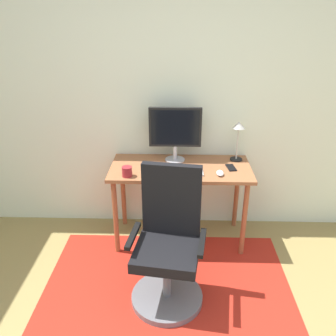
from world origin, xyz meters
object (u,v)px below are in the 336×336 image
desk (180,176)px  desk_lamp (238,133)px  keyboard (178,172)px  computer_mouse (220,173)px  office_chair (168,251)px  coffee_cup (127,172)px  monitor (175,130)px  cell_phone (231,168)px

desk → desk_lamp: (0.51, 0.17, 0.35)m
keyboard → computer_mouse: 0.36m
office_chair → coffee_cup: bearing=131.4°
desk_lamp → office_chair: (-0.60, -0.92, -0.60)m
desk → office_chair: 0.80m
desk → computer_mouse: bearing=-25.1°
desk → monitor: (-0.05, 0.15, 0.39)m
desk → office_chair: (-0.08, -0.75, -0.25)m
computer_mouse → office_chair: (-0.42, -0.59, -0.36)m
monitor → coffee_cup: monitor is taller
cell_phone → monitor: bearing=153.3°
desk → desk_lamp: desk_lamp is taller
desk → keyboard: keyboard is taller
desk → monitor: size_ratio=2.50×
computer_mouse → keyboard: bearing=175.8°
keyboard → coffee_cup: (-0.42, -0.08, 0.03)m
desk → computer_mouse: 0.38m
cell_phone → desk_lamp: (0.07, 0.18, 0.26)m
desk → cell_phone: cell_phone is taller
computer_mouse → coffee_cup: 0.78m
keyboard → office_chair: 0.71m
desk → coffee_cup: coffee_cup is taller
desk → keyboard: 0.17m
cell_phone → desk_lamp: bearing=60.7°
computer_mouse → monitor: bearing=141.5°
monitor → desk_lamp: 0.56m
keyboard → desk_lamp: 0.66m
computer_mouse → office_chair: office_chair is taller
cell_phone → desk_lamp: size_ratio=0.38×
desk_lamp → office_chair: size_ratio=0.35×
cell_phone → computer_mouse: bearing=-136.7°
coffee_cup → office_chair: size_ratio=0.08×
desk → office_chair: bearing=-96.3°
coffee_cup → monitor: bearing=41.9°
coffee_cup → office_chair: 0.76m
keyboard → cell_phone: 0.48m
computer_mouse → office_chair: bearing=-124.9°
desk_lamp → keyboard: bearing=-150.9°
keyboard → computer_mouse: bearing=-4.2°
computer_mouse → office_chair: 0.81m
monitor → coffee_cup: size_ratio=5.82×
cell_phone → office_chair: size_ratio=0.13×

